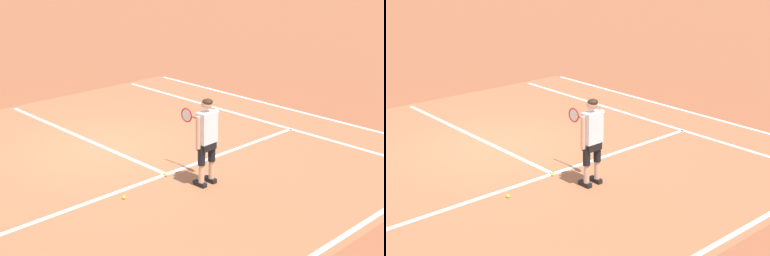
{
  "view_description": "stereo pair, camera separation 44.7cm",
  "coord_description": "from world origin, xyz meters",
  "views": [
    {
      "loc": [
        -6.78,
        -9.97,
        4.45
      ],
      "look_at": [
        0.24,
        -2.64,
        1.05
      ],
      "focal_mm": 52.43,
      "sensor_mm": 36.0,
      "label": 1
    },
    {
      "loc": [
        -6.45,
        -10.27,
        4.45
      ],
      "look_at": [
        0.24,
        -2.64,
        1.05
      ],
      "focal_mm": 52.43,
      "sensor_mm": 36.0,
      "label": 2
    }
  ],
  "objects": [
    {
      "name": "line_baseline",
      "position": [
        0.0,
        -5.95,
        0.0
      ],
      "size": [
        10.98,
        0.1,
        0.01
      ],
      "primitive_type": "cube",
      "color": "white",
      "rests_on": "ground"
    },
    {
      "name": "ground_plane",
      "position": [
        0.0,
        0.0,
        0.0
      ],
      "size": [
        80.0,
        80.0,
        0.0
      ],
      "primitive_type": "plane",
      "color": "#9E5133"
    },
    {
      "name": "court_inner_surface",
      "position": [
        0.0,
        -0.84,
        0.0
      ],
      "size": [
        10.98,
        10.61,
        0.0
      ],
      "primitive_type": "cube",
      "color": "#B2603D",
      "rests_on": "ground"
    },
    {
      "name": "line_singles_right",
      "position": [
        4.12,
        -0.84,
        0.0
      ],
      "size": [
        0.1,
        10.21,
        0.01
      ],
      "primitive_type": "cube",
      "color": "white",
      "rests_on": "ground"
    },
    {
      "name": "tennis_player",
      "position": [
        0.24,
        -3.01,
        0.99
      ],
      "size": [
        0.62,
        1.13,
        1.71
      ],
      "color": "black",
      "rests_on": "ground"
    },
    {
      "name": "tennis_ball_near_feet",
      "position": [
        -0.07,
        -2.21,
        0.03
      ],
      "size": [
        0.07,
        0.07,
        0.07
      ],
      "primitive_type": "sphere",
      "color": "#CCE02D",
      "rests_on": "ground"
    },
    {
      "name": "line_service",
      "position": [
        0.0,
        -2.13,
        0.0
      ],
      "size": [
        8.23,
        0.1,
        0.01
      ],
      "primitive_type": "cube",
      "color": "white",
      "rests_on": "ground"
    },
    {
      "name": "line_centre_service",
      "position": [
        0.0,
        1.07,
        0.0
      ],
      "size": [
        0.1,
        6.4,
        0.01
      ],
      "primitive_type": "cube",
      "color": "white",
      "rests_on": "ground"
    },
    {
      "name": "tennis_ball_by_baseline",
      "position": [
        -1.3,
        -2.45,
        0.03
      ],
      "size": [
        0.07,
        0.07,
        0.07
      ],
      "primitive_type": "sphere",
      "color": "#CCE02D",
      "rests_on": "ground"
    },
    {
      "name": "line_doubles_right",
      "position": [
        5.49,
        -0.84,
        0.0
      ],
      "size": [
        0.1,
        10.21,
        0.01
      ],
      "primitive_type": "cube",
      "color": "white",
      "rests_on": "ground"
    }
  ]
}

